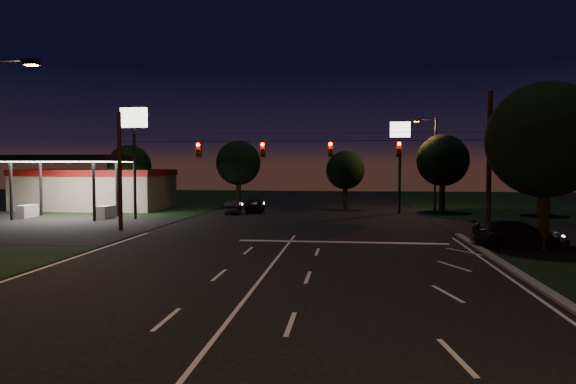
# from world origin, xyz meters

# --- Properties ---
(ground) EXTENTS (140.00, 140.00, 0.00)m
(ground) POSITION_xyz_m (0.00, 0.00, 0.00)
(ground) COLOR black
(ground) RESTS_ON ground
(cross_street_left) EXTENTS (20.00, 16.00, 0.02)m
(cross_street_left) POSITION_xyz_m (-20.00, 16.00, 0.00)
(cross_street_left) COLOR black
(cross_street_left) RESTS_ON ground
(center_line) EXTENTS (0.14, 40.00, 0.01)m
(center_line) POSITION_xyz_m (0.00, -6.00, 0.01)
(center_line) COLOR silver
(center_line) RESTS_ON ground
(stop_bar) EXTENTS (12.00, 0.50, 0.01)m
(stop_bar) POSITION_xyz_m (3.00, 11.50, 0.01)
(stop_bar) COLOR silver
(stop_bar) RESTS_ON ground
(utility_pole_right) EXTENTS (0.30, 0.30, 9.00)m
(utility_pole_right) POSITION_xyz_m (12.00, 15.00, 0.00)
(utility_pole_right) COLOR black
(utility_pole_right) RESTS_ON ground
(utility_pole_left) EXTENTS (0.28, 0.28, 8.00)m
(utility_pole_left) POSITION_xyz_m (-12.00, 15.00, 0.00)
(utility_pole_left) COLOR black
(utility_pole_left) RESTS_ON ground
(signal_span) EXTENTS (24.00, 0.40, 1.56)m
(signal_span) POSITION_xyz_m (-0.00, 14.96, 5.50)
(signal_span) COLOR black
(signal_span) RESTS_ON ground
(gas_station) EXTENTS (14.20, 16.10, 5.25)m
(gas_station) POSITION_xyz_m (-21.86, 30.39, 2.38)
(gas_station) COLOR gray
(gas_station) RESTS_ON ground
(pole_sign_left_near) EXTENTS (2.20, 0.30, 9.10)m
(pole_sign_left_near) POSITION_xyz_m (-14.00, 22.00, 6.98)
(pole_sign_left_near) COLOR black
(pole_sign_left_near) RESTS_ON ground
(pole_sign_right) EXTENTS (1.80, 0.30, 8.40)m
(pole_sign_right) POSITION_xyz_m (8.00, 30.00, 6.24)
(pole_sign_right) COLOR black
(pole_sign_right) RESTS_ON ground
(street_light_right_far) EXTENTS (2.20, 0.35, 9.00)m
(street_light_right_far) POSITION_xyz_m (11.24, 32.00, 5.24)
(street_light_right_far) COLOR black
(street_light_right_far) RESTS_ON ground
(tree_right_near) EXTENTS (6.00, 6.00, 8.76)m
(tree_right_near) POSITION_xyz_m (13.53, 10.17, 5.68)
(tree_right_near) COLOR black
(tree_right_near) RESTS_ON ground
(tree_far_a) EXTENTS (4.20, 4.20, 6.42)m
(tree_far_a) POSITION_xyz_m (-17.98, 30.12, 4.26)
(tree_far_a) COLOR black
(tree_far_a) RESTS_ON ground
(tree_far_b) EXTENTS (4.60, 4.60, 6.98)m
(tree_far_b) POSITION_xyz_m (-7.98, 34.13, 4.61)
(tree_far_b) COLOR black
(tree_far_b) RESTS_ON ground
(tree_far_c) EXTENTS (3.80, 3.80, 5.86)m
(tree_far_c) POSITION_xyz_m (3.02, 33.10, 3.90)
(tree_far_c) COLOR black
(tree_far_c) RESTS_ON ground
(tree_far_d) EXTENTS (4.80, 4.80, 7.30)m
(tree_far_d) POSITION_xyz_m (12.02, 31.13, 4.83)
(tree_far_d) COLOR black
(tree_far_d) RESTS_ON ground
(tree_far_e) EXTENTS (4.00, 4.00, 6.18)m
(tree_far_e) POSITION_xyz_m (20.02, 29.11, 4.11)
(tree_far_e) COLOR black
(tree_far_e) RESTS_ON ground
(car_oncoming_a) EXTENTS (1.74, 3.92, 1.31)m
(car_oncoming_a) POSITION_xyz_m (-5.44, 29.54, 0.66)
(car_oncoming_a) COLOR black
(car_oncoming_a) RESTS_ON ground
(car_oncoming_b) EXTENTS (1.75, 3.83, 1.22)m
(car_oncoming_b) POSITION_xyz_m (-7.13, 27.79, 0.61)
(car_oncoming_b) COLOR black
(car_oncoming_b) RESTS_ON ground
(car_cross) EXTENTS (5.08, 2.37, 1.43)m
(car_cross) POSITION_xyz_m (12.51, 10.70, 0.72)
(car_cross) COLOR black
(car_cross) RESTS_ON ground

